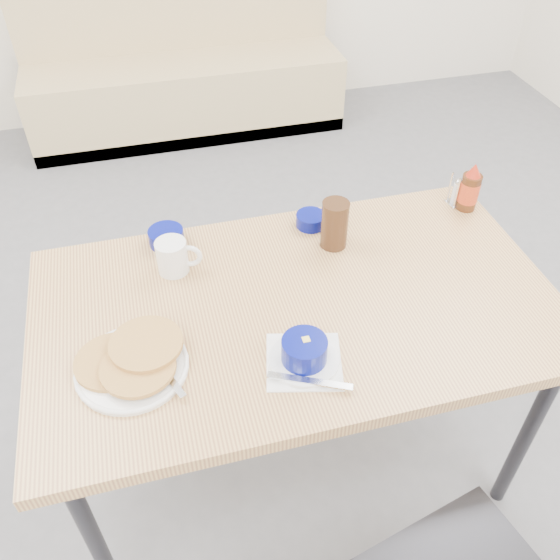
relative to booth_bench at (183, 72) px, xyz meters
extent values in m
plane|color=slate|center=(0.00, -2.78, -0.35)|extent=(6.00, 6.00, 0.00)
cube|color=tan|center=(0.00, -0.06, -0.12)|extent=(1.90, 0.55, 0.45)
cube|color=tan|center=(0.00, 0.16, 0.37)|extent=(1.90, 0.12, 1.00)
cube|color=#2D2D33|center=(0.00, -0.06, -0.31)|extent=(1.90, 0.55, 0.08)
cube|color=tan|center=(0.00, -2.53, 0.39)|extent=(1.40, 0.80, 0.04)
cylinder|color=#2D2D33|center=(-0.62, -2.85, 0.01)|extent=(0.04, 0.04, 0.72)
cylinder|color=#2D2D33|center=(0.62, -2.85, 0.01)|extent=(0.04, 0.04, 0.72)
cylinder|color=#2D2D33|center=(-0.62, -2.21, 0.01)|extent=(0.04, 0.04, 0.72)
cylinder|color=#2D2D33|center=(0.62, -2.21, 0.01)|extent=(0.04, 0.04, 0.72)
cylinder|color=#2D2D33|center=(0.33, -3.05, -0.13)|extent=(0.02, 0.02, 0.43)
cylinder|color=white|center=(-0.44, -2.66, 0.42)|extent=(0.27, 0.27, 0.01)
cylinder|color=tan|center=(-0.49, -2.63, 0.43)|extent=(0.18, 0.18, 0.01)
cylinder|color=tan|center=(-0.43, -2.68, 0.44)|extent=(0.18, 0.18, 0.01)
cylinder|color=tan|center=(-0.40, -2.62, 0.45)|extent=(0.18, 0.18, 0.01)
cube|color=silver|center=(-0.36, -2.72, 0.43)|extent=(0.06, 0.12, 0.00)
cylinder|color=white|center=(-0.30, -2.32, 0.46)|extent=(0.09, 0.09, 0.10)
cylinder|color=black|center=(-0.30, -2.32, 0.50)|extent=(0.07, 0.07, 0.00)
torus|color=white|center=(-0.26, -2.33, 0.46)|extent=(0.07, 0.03, 0.07)
cube|color=white|center=(-0.04, -2.74, 0.41)|extent=(0.22, 0.22, 0.00)
cylinder|color=white|center=(-0.04, -2.74, 0.42)|extent=(0.17, 0.17, 0.01)
cylinder|color=#040C6F|center=(-0.04, -2.74, 0.45)|extent=(0.11, 0.11, 0.06)
cylinder|color=white|center=(-0.04, -2.74, 0.48)|extent=(0.10, 0.10, 0.01)
cube|color=#F4DB60|center=(-0.04, -2.73, 0.48)|extent=(0.02, 0.02, 0.01)
cube|color=silver|center=(-0.05, -2.81, 0.43)|extent=(0.19, 0.10, 0.01)
cylinder|color=#040C6F|center=(-0.31, -2.19, 0.43)|extent=(0.10, 0.10, 0.05)
cylinder|color=#040C6F|center=(0.13, -2.22, 0.43)|extent=(0.09, 0.09, 0.04)
cylinder|color=#3A2212|center=(0.17, -2.33, 0.48)|extent=(0.08, 0.08, 0.15)
cube|color=silver|center=(0.64, -2.22, 0.41)|extent=(0.10, 0.07, 0.00)
cylinder|color=silver|center=(0.61, -2.25, 0.47)|extent=(0.01, 0.01, 0.11)
cylinder|color=silver|center=(0.68, -2.23, 0.47)|extent=(0.01, 0.01, 0.11)
cylinder|color=silver|center=(0.60, -2.21, 0.47)|extent=(0.01, 0.01, 0.11)
cylinder|color=silver|center=(0.67, -2.20, 0.47)|extent=(0.01, 0.01, 0.11)
cylinder|color=silver|center=(0.62, -2.23, 0.45)|extent=(0.03, 0.03, 0.07)
cylinder|color=#3F3326|center=(0.66, -2.22, 0.45)|extent=(0.03, 0.03, 0.07)
cylinder|color=#47230F|center=(0.64, -2.26, 0.47)|extent=(0.06, 0.06, 0.12)
cylinder|color=orange|center=(0.64, -2.26, 0.47)|extent=(0.06, 0.06, 0.07)
cone|color=red|center=(0.64, -2.26, 0.55)|extent=(0.05, 0.05, 0.04)
cube|color=#D66147|center=(-0.37, -2.58, 0.41)|extent=(0.04, 0.03, 0.00)
camera|label=1|loc=(-0.33, -3.61, 1.52)|focal=38.00mm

